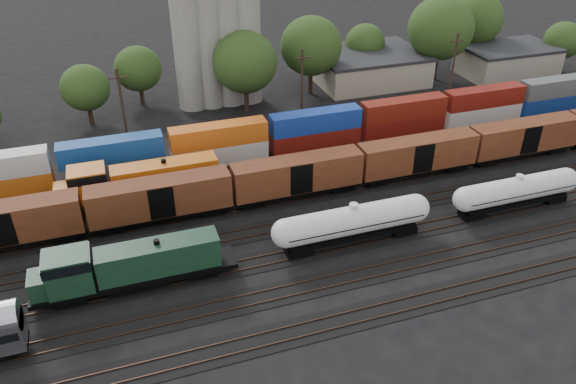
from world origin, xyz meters
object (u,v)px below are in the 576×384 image
object	(u,v)px
grain_silo	(216,33)
orange_locomotive	(135,181)
tank_car_a	(353,222)
green_locomotive	(123,266)

from	to	relation	value
grain_silo	orange_locomotive	bearing A→B (deg)	-120.73
tank_car_a	grain_silo	bearing A→B (deg)	96.15
green_locomotive	grain_silo	world-z (taller)	grain_silo
grain_silo	tank_car_a	bearing A→B (deg)	-83.85
orange_locomotive	grain_silo	xyz separation A→B (m)	(15.46, 26.00, 8.46)
green_locomotive	orange_locomotive	distance (m)	15.22
tank_car_a	orange_locomotive	bearing A→B (deg)	142.96
green_locomotive	tank_car_a	bearing A→B (deg)	0.00
tank_car_a	grain_silo	distance (m)	42.12
green_locomotive	grain_silo	distance (m)	45.58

